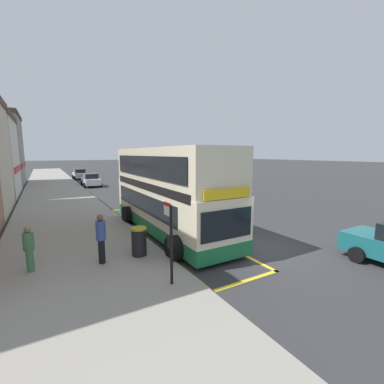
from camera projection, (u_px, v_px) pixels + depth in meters
ground_plane at (106, 181)px, 38.68m from camera, size 260.00×260.00×0.00m
pavement_near at (53, 183)px, 35.21m from camera, size 6.00×76.00×0.14m
double_decker_bus at (168, 193)px, 13.53m from camera, size 3.27×10.10×4.40m
bus_bay_markings at (165, 230)px, 13.96m from camera, size 2.92×13.01×0.01m
bus_stop_sign at (170, 236)px, 7.85m from camera, size 0.09×0.51×2.50m
parked_car_white_distant at (177, 190)px, 23.99m from camera, size 2.09×4.20×1.62m
parked_car_silver_behind at (80, 174)px, 41.87m from camera, size 2.09×4.20×1.62m
parked_car_white_kerbside at (91, 180)px, 32.48m from camera, size 2.09×4.20×1.62m
pedestrian_waiting_near_sign at (101, 237)px, 9.37m from camera, size 0.34×0.34×1.82m
pedestrian_further_back at (29, 247)px, 8.73m from camera, size 0.34×0.34×1.57m
litter_bin at (139, 241)px, 10.18m from camera, size 0.61×0.61×1.12m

